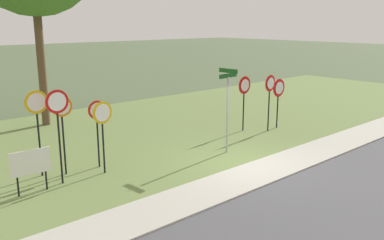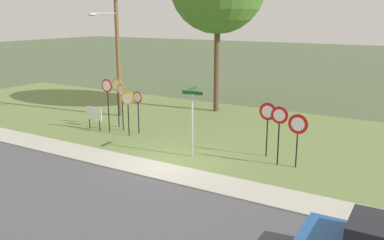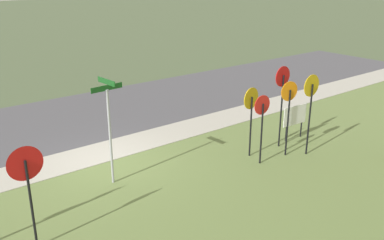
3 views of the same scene
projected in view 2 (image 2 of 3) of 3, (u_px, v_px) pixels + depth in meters
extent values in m
plane|color=#4C5B3D|center=(166.00, 164.00, 17.30)|extent=(160.00, 160.00, 0.00)
cube|color=#4C4C51|center=(81.00, 209.00, 13.31)|extent=(44.00, 6.40, 0.01)
cube|color=#ADAA9E|center=(154.00, 169.00, 16.63)|extent=(44.00, 1.60, 0.06)
cube|color=olive|center=(229.00, 130.00, 22.29)|extent=(44.00, 12.00, 0.04)
cylinder|color=black|center=(128.00, 117.00, 21.02)|extent=(0.06, 0.06, 2.00)
cylinder|color=gold|center=(127.00, 98.00, 20.75)|extent=(0.70, 0.11, 0.70)
cylinder|color=white|center=(127.00, 98.00, 20.74)|extent=(0.54, 0.07, 0.54)
cylinder|color=black|center=(138.00, 115.00, 21.46)|extent=(0.06, 0.06, 1.96)
cylinder|color=red|center=(137.00, 97.00, 21.20)|extent=(0.61, 0.06, 0.61)
cylinder|color=white|center=(137.00, 97.00, 21.18)|extent=(0.47, 0.04, 0.47)
cylinder|color=black|center=(108.00, 108.00, 21.69)|extent=(0.06, 0.06, 2.51)
cylinder|color=red|center=(107.00, 86.00, 21.36)|extent=(0.68, 0.03, 0.68)
cylinder|color=white|center=(107.00, 86.00, 21.35)|extent=(0.53, 0.02, 0.53)
cylinder|color=black|center=(118.00, 106.00, 22.64)|extent=(0.06, 0.06, 2.38)
cylinder|color=gold|center=(117.00, 85.00, 22.33)|extent=(0.71, 0.03, 0.71)
cylinder|color=white|center=(117.00, 85.00, 22.32)|extent=(0.55, 0.01, 0.55)
cylinder|color=black|center=(123.00, 110.00, 22.05)|extent=(0.06, 0.06, 2.22)
cylinder|color=orange|center=(121.00, 90.00, 21.76)|extent=(0.63, 0.14, 0.63)
cylinder|color=white|center=(121.00, 90.00, 21.75)|extent=(0.49, 0.09, 0.49)
cylinder|color=black|center=(267.00, 133.00, 17.90)|extent=(0.06, 0.06, 2.08)
cone|color=red|center=(268.00, 112.00, 17.63)|extent=(0.77, 0.04, 0.77)
cone|color=white|center=(268.00, 112.00, 17.61)|extent=(0.52, 0.02, 0.52)
cylinder|color=black|center=(278.00, 139.00, 16.87)|extent=(0.06, 0.06, 2.17)
cone|color=red|center=(279.00, 115.00, 16.59)|extent=(0.71, 0.06, 0.71)
cone|color=white|center=(279.00, 115.00, 16.58)|extent=(0.49, 0.03, 0.49)
cylinder|color=black|center=(297.00, 145.00, 16.61)|extent=(0.06, 0.06, 1.89)
cone|color=red|center=(298.00, 124.00, 16.37)|extent=(0.81, 0.04, 0.81)
cone|color=white|center=(298.00, 124.00, 16.35)|extent=(0.55, 0.02, 0.55)
cylinder|color=#9EA0A8|center=(192.00, 126.00, 17.82)|extent=(0.07, 0.07, 2.73)
cylinder|color=#9EA0A8|center=(192.00, 94.00, 17.48)|extent=(0.09, 0.09, 0.03)
cube|color=#19511E|center=(192.00, 93.00, 17.47)|extent=(0.96, 0.10, 0.15)
cube|color=#19511E|center=(192.00, 89.00, 17.43)|extent=(0.09, 0.81, 0.15)
cylinder|color=brown|center=(118.00, 46.00, 24.45)|extent=(0.24, 0.24, 8.44)
cylinder|color=#9EA0A8|center=(105.00, 13.00, 23.19)|extent=(0.08, 1.94, 0.08)
ellipsoid|color=#B7B7BC|center=(92.00, 14.00, 22.40)|extent=(0.40, 0.56, 0.18)
cylinder|color=black|center=(90.00, 124.00, 22.49)|extent=(0.05, 0.05, 0.55)
cylinder|color=black|center=(100.00, 126.00, 22.07)|extent=(0.05, 0.05, 0.55)
cube|color=white|center=(94.00, 113.00, 22.13)|extent=(1.10, 0.10, 0.70)
cylinder|color=brown|center=(217.00, 62.00, 26.02)|extent=(0.36, 0.36, 6.31)
cylinder|color=black|center=(341.00, 237.00, 11.00)|extent=(0.60, 0.19, 0.60)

